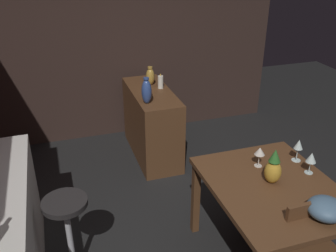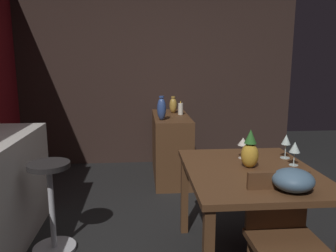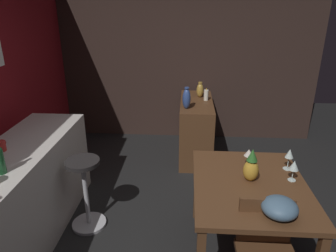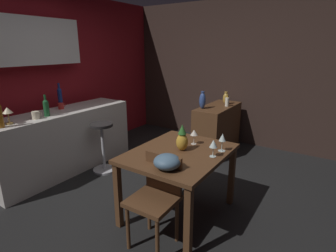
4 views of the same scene
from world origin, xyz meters
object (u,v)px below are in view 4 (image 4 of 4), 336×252
Objects in this scene: wine_glass_center at (222,138)px; wine_bottle_cobalt at (60,96)px; pillar_candle_tall at (227,102)px; vase_brass at (226,98)px; chair_near_window at (156,196)px; dining_table at (179,160)px; wine_glass_left at (213,144)px; counter_lamp at (8,112)px; cup_red at (61,106)px; wine_glass_right at (194,133)px; cup_cream at (36,115)px; vase_ceramic_blue at (202,100)px; pineapple_centerpiece at (182,139)px; wine_bottle_green at (46,107)px; fruit_bowl at (167,162)px; sideboard_cabinet at (217,129)px; bar_stool at (103,146)px.

wine_bottle_cobalt is at bearing 90.94° from wine_glass_center.
pillar_candle_tall is 0.78× the size of vase_brass.
chair_near_window is at bearing -106.87° from wine_bottle_cobalt.
wine_glass_left reaches higher than dining_table.
counter_lamp reaches higher than wine_glass_left.
wine_glass_center is at bearing -87.11° from cup_red.
cup_cream reaches higher than wine_glass_right.
counter_lamp is (-0.31, 0.03, 0.10)m from cup_cream.
wine_glass_center is 0.68× the size of vase_ceramic_blue.
cup_cream reaches higher than cup_red.
wine_bottle_cobalt reaches higher than pineapple_centerpiece.
wine_glass_right is 0.59× the size of wine_bottle_green.
dining_table is 5.11× the size of vase_brass.
wine_glass_left is at bearing -82.18° from wine_bottle_green.
vase_ceramic_blue is at bearing 17.89° from fruit_bowl.
wine_bottle_green is at bearing 143.90° from pillar_candle_tall.
vase_brass reaches higher than fruit_bowl.
wine_glass_left is 1.56× the size of cup_red.
cup_cream is at bearing 87.51° from chair_near_window.
fruit_bowl is 2.00m from cup_cream.
cup_cream reaches higher than dining_table.
wine_bottle_cobalt is at bearing 73.13° from chair_near_window.
wine_glass_right is at bearing -70.64° from cup_cream.
vase_brass is (0.14, 0.08, 0.03)m from pillar_candle_tall.
wine_glass_left is at bearing 174.91° from wine_glass_center.
cup_cream is at bearing 147.42° from sideboard_cabinet.
counter_lamp reaches higher than cup_cream.
chair_near_window is 2.05m from counter_lamp.
counter_lamp is at bearing 156.74° from bar_stool.
wine_bottle_cobalt is 0.97m from counter_lamp.
counter_lamp is at bearing 112.91° from wine_glass_center.
vase_ceramic_blue is (-0.39, 0.27, 0.06)m from pillar_candle_tall.
wine_glass_right is 0.34m from wine_glass_center.
bar_stool is at bearing 66.02° from fruit_bowl.
cup_red is (-0.12, 2.46, 0.06)m from wine_glass_center.
vase_ceramic_blue is (1.30, -0.94, 0.56)m from bar_stool.
pillar_candle_tall is 0.47m from vase_ceramic_blue.
cup_cream is at bearing 101.74° from wine_glass_left.
cup_red is at bearing 30.18° from wine_bottle_green.
counter_lamp is at bearing 98.56° from fruit_bowl.
vase_brass is (2.84, -1.57, -0.12)m from counter_lamp.
vase_ceramic_blue is at bearing 157.35° from sideboard_cabinet.
counter_lamp reaches higher than wine_glass_right.
wine_glass_left is 0.49× the size of wine_bottle_cobalt.
dining_table is 3.10× the size of wine_bottle_cobalt.
vase_brass is (1.88, 0.70, 0.04)m from wine_glass_center.
wine_glass_left is 2.39m from counter_lamp.
wine_glass_center is at bearing -89.06° from wine_bottle_cobalt.
wine_glass_left reaches higher than wine_glass_right.
dining_table is at bearing -95.36° from wine_bottle_cobalt.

